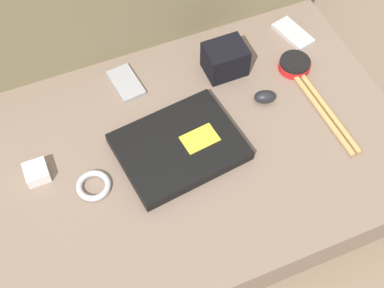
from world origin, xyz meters
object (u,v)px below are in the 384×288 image
at_px(phone_silver, 293,33).
at_px(phone_black, 126,83).
at_px(camera_pouch, 225,59).
at_px(laptop, 179,147).
at_px(charger_brick, 37,173).
at_px(computer_mouse, 265,97).
at_px(speaker_puck, 294,65).

height_order(phone_silver, phone_black, phone_silver).
distance_m(phone_silver, camera_pouch, 0.25).
xyz_separation_m(laptop, phone_black, (-0.06, 0.26, -0.01)).
bearing_deg(camera_pouch, charger_brick, -166.50).
relative_size(computer_mouse, camera_pouch, 0.61).
bearing_deg(laptop, computer_mouse, 5.07).
xyz_separation_m(speaker_puck, charger_brick, (-0.76, -0.07, 0.00)).
relative_size(laptop, phone_black, 2.57).
bearing_deg(speaker_puck, laptop, -162.04).
height_order(laptop, charger_brick, same).
bearing_deg(computer_mouse, phone_silver, 63.89).
xyz_separation_m(computer_mouse, camera_pouch, (-0.05, 0.14, 0.03)).
height_order(speaker_puck, charger_brick, charger_brick).
distance_m(phone_black, camera_pouch, 0.28).
bearing_deg(phone_silver, laptop, -165.45).
relative_size(computer_mouse, charger_brick, 1.16).
relative_size(speaker_puck, charger_brick, 1.51).
xyz_separation_m(laptop, speaker_puck, (0.40, 0.13, 0.00)).
bearing_deg(phone_silver, computer_mouse, -148.82).
xyz_separation_m(camera_pouch, charger_brick, (-0.57, -0.14, -0.03)).
bearing_deg(computer_mouse, speaker_puck, 48.24).
xyz_separation_m(computer_mouse, phone_silver, (0.19, 0.19, -0.01)).
xyz_separation_m(laptop, computer_mouse, (0.27, 0.06, 0.00)).
relative_size(computer_mouse, phone_black, 0.53).
bearing_deg(laptop, phone_silver, 21.04).
xyz_separation_m(computer_mouse, phone_black, (-0.33, 0.20, -0.01)).
xyz_separation_m(phone_silver, camera_pouch, (-0.25, -0.05, 0.04)).
bearing_deg(computer_mouse, phone_black, 167.83).
bearing_deg(camera_pouch, computer_mouse, -69.14).
bearing_deg(charger_brick, phone_silver, 12.61).
distance_m(computer_mouse, speaker_puck, 0.15).
xyz_separation_m(speaker_puck, camera_pouch, (-0.19, 0.07, 0.03)).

